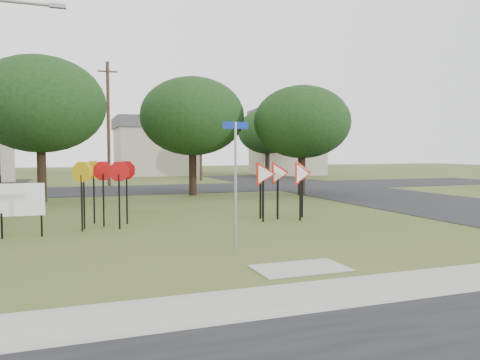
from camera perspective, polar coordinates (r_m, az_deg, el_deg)
name	(u,v)px	position (r m, az deg, el deg)	size (l,w,h in m)	color
ground	(259,247)	(12.47, 2.27, -8.21)	(140.00, 140.00, 0.00)	#3A4A1B
sidewalk	(347,292)	(8.84, 12.89, -13.15)	(30.00, 1.60, 0.02)	gray
planting_strip	(390,314)	(7.90, 17.77, -15.26)	(30.00, 0.80, 0.02)	#3A4A1B
street_right	(391,197)	(27.13, 17.98, -2.01)	(8.00, 50.00, 0.02)	black
street_far	(145,189)	(31.74, -11.48, -1.14)	(60.00, 8.00, 0.02)	black
curb_pad	(301,268)	(10.34, 7.39, -10.63)	(2.00, 1.20, 0.02)	gray
street_name_sign	(236,179)	(11.65, -0.55, 0.18)	(0.67, 0.07, 3.26)	gray
stop_sign_cluster	(101,177)	(16.21, -16.53, 0.30)	(2.11, 1.94, 2.22)	black
yield_sign_cluster	(278,176)	(17.55, 4.64, 0.54)	(2.80, 1.56, 2.20)	black
info_board	(21,202)	(15.12, -25.10, -2.41)	(1.28, 0.06, 1.60)	black
far_pole_a	(108,123)	(35.46, -15.75, 6.70)	(1.40, 0.24, 9.00)	#4A3022
far_pole_b	(201,131)	(40.75, -4.81, 6.03)	(1.40, 0.24, 8.50)	#4A3022
house_mid	(154,146)	(52.03, -10.40, 4.11)	(8.40, 8.40, 6.20)	#B8A994
house_right	(286,142)	(52.44, 5.67, 4.69)	(8.30, 8.30, 7.20)	#B8A994
tree_near_left	(40,105)	(25.45, -23.20, 8.45)	(6.40, 6.40, 7.27)	black
tree_near_mid	(192,116)	(27.20, -5.83, 7.71)	(6.00, 6.00, 6.80)	black
tree_near_right	(302,122)	(27.43, 7.57, 7.00)	(5.60, 5.60, 6.33)	black
tree_far_right	(268,132)	(47.18, 3.37, 5.92)	(6.00, 6.00, 6.80)	black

